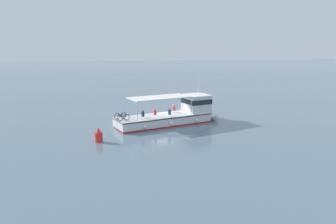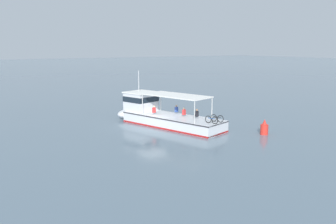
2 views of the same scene
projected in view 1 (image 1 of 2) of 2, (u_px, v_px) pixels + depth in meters
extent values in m
plane|color=slate|center=(162.00, 120.00, 36.65)|extent=(400.00, 400.00, 0.00)
cube|color=silver|center=(163.00, 120.00, 34.49)|extent=(6.15, 11.26, 1.10)
ellipsoid|color=silver|center=(208.00, 114.00, 37.39)|extent=(3.45, 2.95, 1.01)
cube|color=red|center=(163.00, 124.00, 34.58)|extent=(6.19, 11.28, 0.16)
cube|color=#2D2D33|center=(163.00, 116.00, 34.39)|extent=(6.21, 11.28, 0.10)
cube|color=silver|center=(196.00, 104.00, 36.25)|extent=(3.35, 3.27, 1.90)
cube|color=#19232D|center=(196.00, 101.00, 36.18)|extent=(3.42, 3.33, 0.56)
cube|color=white|center=(196.00, 95.00, 36.04)|extent=(3.55, 3.47, 0.12)
cube|color=white|center=(160.00, 97.00, 33.76)|extent=(4.74, 7.26, 0.10)
cylinder|color=silver|center=(179.00, 103.00, 36.66)|extent=(0.08, 0.08, 2.00)
cylinder|color=silver|center=(191.00, 106.00, 34.32)|extent=(0.08, 0.08, 2.00)
cylinder|color=silver|center=(128.00, 107.00, 33.62)|extent=(0.08, 0.08, 2.00)
cylinder|color=silver|center=(137.00, 112.00, 31.28)|extent=(0.08, 0.08, 2.00)
cylinder|color=silver|center=(199.00, 85.00, 35.95)|extent=(0.06, 0.06, 2.20)
sphere|color=white|center=(197.00, 120.00, 34.56)|extent=(0.36, 0.36, 0.36)
sphere|color=white|center=(172.00, 124.00, 33.01)|extent=(0.36, 0.36, 0.36)
sphere|color=white|center=(146.00, 127.00, 31.56)|extent=(0.36, 0.36, 0.36)
torus|color=black|center=(123.00, 116.00, 32.57)|extent=(0.25, 0.65, 0.66)
torus|color=black|center=(117.00, 116.00, 32.25)|extent=(0.25, 0.65, 0.66)
cylinder|color=#1E478C|center=(120.00, 115.00, 32.38)|extent=(0.26, 0.69, 0.06)
torus|color=black|center=(127.00, 117.00, 31.80)|extent=(0.25, 0.65, 0.66)
torus|color=black|center=(120.00, 118.00, 31.47)|extent=(0.25, 0.65, 0.66)
cylinder|color=#232328|center=(123.00, 116.00, 31.61)|extent=(0.26, 0.69, 0.06)
cube|color=black|center=(143.00, 114.00, 32.71)|extent=(0.37, 0.30, 0.52)
sphere|color=#9E7051|center=(143.00, 111.00, 32.64)|extent=(0.20, 0.20, 0.20)
cube|color=red|center=(155.00, 113.00, 33.47)|extent=(0.37, 0.30, 0.52)
sphere|color=beige|center=(155.00, 109.00, 33.40)|extent=(0.20, 0.20, 0.20)
cube|color=#2D4CA5|center=(170.00, 112.00, 33.62)|extent=(0.37, 0.30, 0.52)
sphere|color=tan|center=(170.00, 109.00, 33.54)|extent=(0.20, 0.20, 0.20)
cube|color=red|center=(174.00, 109.00, 35.79)|extent=(0.37, 0.30, 0.52)
sphere|color=beige|center=(174.00, 105.00, 35.71)|extent=(0.20, 0.20, 0.20)
cylinder|color=red|center=(99.00, 137.00, 28.03)|extent=(0.70, 0.70, 0.90)
cone|color=red|center=(98.00, 130.00, 27.89)|extent=(0.42, 0.42, 0.50)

